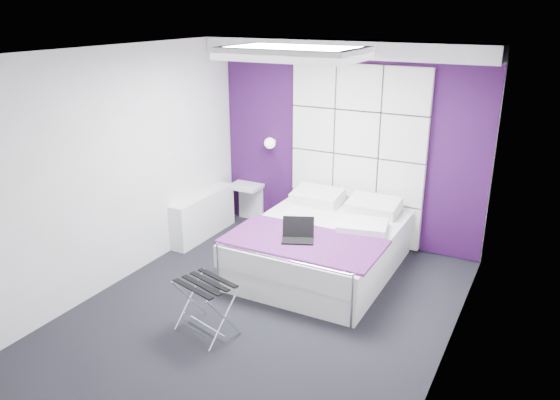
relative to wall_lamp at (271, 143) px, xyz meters
name	(u,v)px	position (x,y,z in m)	size (l,w,h in m)	color
floor	(265,310)	(1.05, -2.06, -1.22)	(4.40, 4.40, 0.00)	black
ceiling	(263,51)	(1.05, -2.06, 1.38)	(4.40, 4.40, 0.00)	white
wall_back	(348,143)	(1.05, 0.14, 0.08)	(3.60, 3.60, 0.00)	silver
wall_left	(122,167)	(-0.75, -2.06, 0.08)	(4.40, 4.40, 0.00)	silver
wall_right	(457,224)	(2.85, -2.06, 0.08)	(4.40, 4.40, 0.00)	silver
accent_wall	(347,143)	(1.05, 0.13, 0.08)	(3.58, 0.02, 2.58)	#330E40
soffit	(344,48)	(1.05, -0.11, 1.28)	(3.58, 0.50, 0.20)	white
headboard	(356,155)	(1.20, 0.08, -0.05)	(1.80, 0.08, 2.30)	white
skylight	(293,52)	(1.05, -1.46, 1.33)	(1.36, 0.86, 0.12)	white
wall_lamp	(271,143)	(0.00, 0.00, 0.00)	(0.15, 0.15, 0.15)	white
radiator	(203,215)	(-0.64, -0.76, -0.92)	(0.22, 1.20, 0.60)	white
bed	(322,246)	(1.19, -0.94, -0.92)	(1.70, 2.05, 0.72)	white
nightstand	(246,186)	(-0.40, -0.04, -0.68)	(0.44, 0.34, 0.05)	white
luggage_rack	(207,307)	(0.75, -2.67, -0.96)	(0.54, 0.40, 0.53)	silver
laptop	(300,234)	(1.14, -1.45, -0.58)	(0.34, 0.24, 0.25)	black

